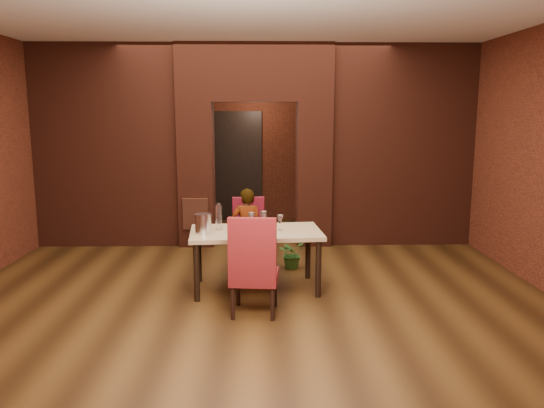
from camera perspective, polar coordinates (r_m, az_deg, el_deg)
The scene contains 24 objects.
floor at distance 6.90m, azimuth -1.93°, elevation -8.25°, with size 8.00×8.00×0.00m, color #422910.
ceiling at distance 6.64m, azimuth -2.10°, elevation 18.99°, with size 7.00×8.00×0.04m, color silver.
wall_back at distance 10.57m, azimuth -1.72°, elevation 6.92°, with size 7.00×0.04×3.20m, color maroon.
wall_front at distance 2.62m, azimuth -3.18°, elevation -2.24°, with size 7.00×0.04×3.20m, color maroon.
wall_right at distance 7.41m, azimuth 26.26°, elevation 4.63°, with size 0.04×8.00×3.20m, color maroon.
pillar_left at distance 8.68m, azimuth -8.11°, elevation 3.19°, with size 0.55×0.55×2.30m, color maroon.
pillar_right at distance 8.66m, azimuth 4.49°, elevation 3.24°, with size 0.55×0.55×2.30m, color maroon.
lintel at distance 8.58m, azimuth -1.87°, elevation 13.91°, with size 2.45×0.55×0.90m, color maroon.
wing_wall_left at distance 8.92m, azimuth -17.27°, elevation 5.93°, with size 2.27×0.35×3.20m, color maroon.
wing_wall_right at distance 8.87m, azimuth 13.70°, elevation 6.07°, with size 2.27×0.35×3.20m, color maroon.
vent_panel at distance 8.48m, azimuth -8.24°, elevation -1.07°, with size 0.40×0.03×0.50m, color #AB5031.
rear_door at distance 10.57m, azimuth -3.88°, elevation 3.91°, with size 0.90×0.08×2.10m, color black.
rear_door_frame at distance 10.53m, azimuth -3.89°, elevation 3.88°, with size 1.02×0.04×2.22m, color black.
dining_table at distance 6.50m, azimuth -1.74°, elevation -6.03°, with size 1.57×0.88×0.73m, color tan.
chair_far at distance 7.30m, azimuth -2.43°, elevation -3.27°, with size 0.44×0.44×0.98m, color maroon.
chair_near at distance 5.69m, azimuth -1.90°, elevation -6.48°, with size 0.50×0.50×1.09m, color maroon.
person_seated at distance 7.21m, azimuth -2.72°, elevation -2.78°, with size 0.41×0.27×1.14m, color white.
wine_glass_a at distance 6.47m, azimuth -2.23°, elevation -1.82°, with size 0.08×0.08×0.21m, color white, non-canonical shape.
wine_glass_b at distance 6.46m, azimuth -0.92°, elevation -1.76°, with size 0.09×0.09×0.22m, color white, non-canonical shape.
wine_glass_c at distance 6.42m, azimuth 0.88°, elevation -2.00°, with size 0.08×0.08×0.19m, color white, non-canonical shape.
tasting_sheet at distance 6.15m, azimuth -3.19°, elevation -3.41°, with size 0.29×0.21×0.00m, color white.
wine_bucket at distance 6.28m, azimuth -7.40°, elevation -2.12°, with size 0.19×0.19×0.24m, color silver.
water_bottle at distance 6.47m, azimuth -5.76°, elevation -1.33°, with size 0.08×0.08×0.32m, color silver.
potted_plant at distance 7.40m, azimuth 2.17°, elevation -5.32°, with size 0.38×0.33×0.42m, color #2D6122.
Camera 1 is at (0.09, -6.56, 2.15)m, focal length 35.00 mm.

